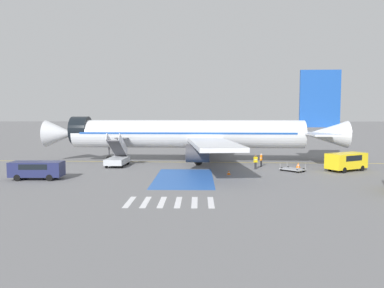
% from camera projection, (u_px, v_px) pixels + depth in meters
% --- Properties ---
extents(ground_plane, '(600.00, 600.00, 0.00)m').
position_uv_depth(ground_plane, '(184.00, 163.00, 50.19)').
color(ground_plane, slate).
extents(apron_leadline_yellow, '(74.82, 3.10, 0.01)m').
position_uv_depth(apron_leadline_yellow, '(188.00, 162.00, 50.67)').
color(apron_leadline_yellow, gold).
rests_on(apron_leadline_yellow, ground_plane).
extents(apron_stand_patch_blue, '(5.90, 12.15, 0.01)m').
position_uv_depth(apron_stand_patch_blue, '(184.00, 178.00, 37.94)').
color(apron_stand_patch_blue, '#2856A8').
rests_on(apron_stand_patch_blue, ground_plane).
extents(apron_walkway_bar_0, '(0.44, 3.60, 0.01)m').
position_uv_depth(apron_walkway_bar_0, '(130.00, 202.00, 27.55)').
color(apron_walkway_bar_0, silver).
rests_on(apron_walkway_bar_0, ground_plane).
extents(apron_walkway_bar_1, '(0.44, 3.60, 0.01)m').
position_uv_depth(apron_walkway_bar_1, '(146.00, 202.00, 27.53)').
color(apron_walkway_bar_1, silver).
rests_on(apron_walkway_bar_1, ground_plane).
extents(apron_walkway_bar_2, '(0.44, 3.60, 0.01)m').
position_uv_depth(apron_walkway_bar_2, '(162.00, 202.00, 27.50)').
color(apron_walkway_bar_2, silver).
rests_on(apron_walkway_bar_2, ground_plane).
extents(apron_walkway_bar_3, '(0.44, 3.60, 0.01)m').
position_uv_depth(apron_walkway_bar_3, '(178.00, 202.00, 27.48)').
color(apron_walkway_bar_3, silver).
rests_on(apron_walkway_bar_3, ground_plane).
extents(apron_walkway_bar_4, '(0.44, 3.60, 0.01)m').
position_uv_depth(apron_walkway_bar_4, '(195.00, 202.00, 27.46)').
color(apron_walkway_bar_4, silver).
rests_on(apron_walkway_bar_4, ground_plane).
extents(apron_walkway_bar_5, '(0.44, 3.60, 0.01)m').
position_uv_depth(apron_walkway_bar_5, '(211.00, 202.00, 27.44)').
color(apron_walkway_bar_5, silver).
rests_on(apron_walkway_bar_5, ground_plane).
extents(airliner, '(40.70, 34.97, 12.25)m').
position_uv_depth(airliner, '(193.00, 134.00, 50.33)').
color(airliner, silver).
rests_on(airliner, ground_plane).
extents(boarding_stairs_forward, '(2.38, 5.30, 4.24)m').
position_uv_depth(boarding_stairs_forward, '(118.00, 158.00, 46.68)').
color(boarding_stairs_forward, '#ADB2BA').
rests_on(boarding_stairs_forward, ground_plane).
extents(fuel_tanker, '(2.67, 8.55, 3.21)m').
position_uv_depth(fuel_tanker, '(227.00, 139.00, 73.05)').
color(fuel_tanker, '#38383D').
rests_on(fuel_tanker, ground_plane).
extents(service_van_1, '(5.25, 4.24, 2.05)m').
position_uv_depth(service_van_1, '(346.00, 160.00, 42.65)').
color(service_van_1, yellow).
rests_on(service_van_1, ground_plane).
extents(service_van_2, '(5.09, 2.10, 1.78)m').
position_uv_depth(service_van_2, '(37.00, 169.00, 37.08)').
color(service_van_2, '#1E234C').
rests_on(service_van_2, ground_plane).
extents(baggage_cart, '(2.86, 2.93, 0.87)m').
position_uv_depth(baggage_cart, '(293.00, 169.00, 42.42)').
color(baggage_cart, gray).
rests_on(baggage_cart, ground_plane).
extents(ground_crew_0, '(0.39, 0.49, 1.62)m').
position_uv_depth(ground_crew_0, '(261.00, 159.00, 46.17)').
color(ground_crew_0, black).
rests_on(ground_crew_0, ground_plane).
extents(ground_crew_1, '(0.49, 0.39, 1.70)m').
position_uv_depth(ground_crew_1, '(256.00, 161.00, 43.97)').
color(ground_crew_1, '#2D2D33').
rests_on(ground_crew_1, ground_plane).
extents(traffic_cone_0, '(0.42, 0.42, 0.47)m').
position_uv_depth(traffic_cone_0, '(229.00, 173.00, 40.05)').
color(traffic_cone_0, orange).
rests_on(traffic_cone_0, ground_plane).
extents(traffic_cone_1, '(0.53, 0.53, 0.59)m').
position_uv_depth(traffic_cone_1, '(298.00, 165.00, 45.37)').
color(traffic_cone_1, orange).
rests_on(traffic_cone_1, ground_plane).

